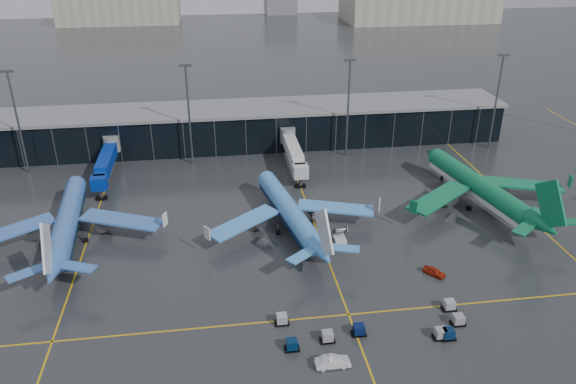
{
  "coord_description": "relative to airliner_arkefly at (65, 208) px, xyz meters",
  "views": [
    {
      "loc": [
        -9.54,
        -84.14,
        56.29
      ],
      "look_at": [
        5.0,
        18.0,
        6.0
      ],
      "focal_mm": 35.0,
      "sensor_mm": 36.0,
      "label": 1
    }
  ],
  "objects": [
    {
      "name": "airliner_aer_lingus",
      "position": [
        84.86,
        3.01,
        0.3
      ],
      "size": [
        47.41,
        51.91,
        14.02
      ],
      "primitive_type": null,
      "rotation": [
        0.0,
        0.0,
        0.18
      ],
      "color": "#0D6F43",
      "rests_on": "ground"
    },
    {
      "name": "taxi_lines",
      "position": [
        48.25,
        -5.04,
        -6.7
      ],
      "size": [
        220.0,
        120.0,
        0.02
      ],
      "color": "gold",
      "rests_on": "ground"
    },
    {
      "name": "ground",
      "position": [
        38.25,
        -15.65,
        -6.71
      ],
      "size": [
        600.0,
        600.0,
        0.0
      ],
      "primitive_type": "plane",
      "color": "#282B2D",
      "rests_on": "ground"
    },
    {
      "name": "airliner_arkefly",
      "position": [
        0.0,
        0.0,
        0.0
      ],
      "size": [
        41.8,
        46.66,
        13.41
      ],
      "primitive_type": null,
      "rotation": [
        0.0,
        0.0,
        0.08
      ],
      "color": "#396ABC",
      "rests_on": "ground"
    },
    {
      "name": "mobile_airstair",
      "position": [
        51.84,
        -8.38,
        -5.94
      ],
      "size": [
        2.23,
        3.22,
        3.45
      ],
      "rotation": [
        0.0,
        0.0,
        0.01
      ],
      "color": "silver",
      "rests_on": "ground"
    },
    {
      "name": "service_van_white",
      "position": [
        43.31,
        -41.48,
        -5.89
      ],
      "size": [
        4.99,
        1.79,
        1.64
      ],
      "primitive_type": "imported",
      "rotation": [
        0.0,
        0.0,
        1.58
      ],
      "color": "silver",
      "rests_on": "ground"
    },
    {
      "name": "flood_masts",
      "position": [
        43.25,
        34.35,
        7.1
      ],
      "size": [
        203.0,
        0.5,
        25.5
      ],
      "color": "#595B60",
      "rests_on": "ground"
    },
    {
      "name": "service_van_red",
      "position": [
        65.71,
        -22.0,
        -6.02
      ],
      "size": [
        3.81,
        4.16,
        1.38
      ],
      "primitive_type": "imported",
      "rotation": [
        0.0,
        0.0,
        0.68
      ],
      "color": "#A1210C",
      "rests_on": "ground"
    },
    {
      "name": "terminal_pier",
      "position": [
        38.25,
        46.35,
        -1.29
      ],
      "size": [
        142.0,
        17.0,
        10.7
      ],
      "color": "black",
      "rests_on": "ground"
    },
    {
      "name": "airliner_klm_near",
      "position": [
        42.75,
        -1.55,
        -0.31
      ],
      "size": [
        43.56,
        47.62,
        12.79
      ],
      "primitive_type": null,
      "rotation": [
        0.0,
        0.0,
        0.18
      ],
      "color": "#4490E0",
      "rests_on": "ground"
    },
    {
      "name": "distant_hangars",
      "position": [
        88.19,
        254.42,
        2.08
      ],
      "size": [
        260.0,
        71.0,
        22.0
      ],
      "color": "#B2AD99",
      "rests_on": "ground"
    },
    {
      "name": "baggage_carts",
      "position": [
        52.32,
        -35.45,
        -5.95
      ],
      "size": [
        29.14,
        8.38,
        1.7
      ],
      "color": "black",
      "rests_on": "ground"
    },
    {
      "name": "jet_bridges",
      "position": [
        3.25,
        27.33,
        -2.15
      ],
      "size": [
        94.0,
        27.5,
        7.2
      ],
      "color": "#595B60",
      "rests_on": "ground"
    }
  ]
}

